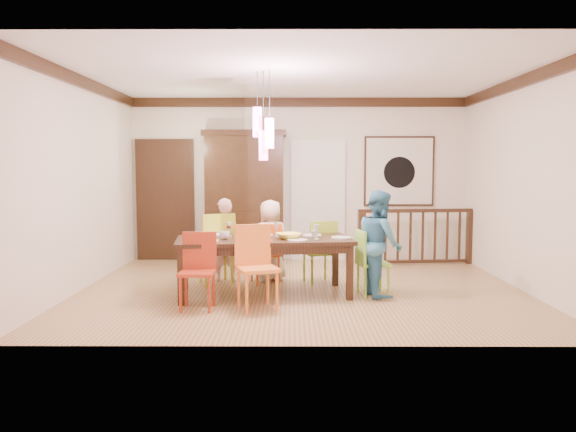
{
  "coord_description": "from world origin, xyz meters",
  "views": [
    {
      "loc": [
        -0.15,
        -7.63,
        1.68
      ],
      "look_at": [
        -0.18,
        0.03,
        1.01
      ],
      "focal_mm": 35.0,
      "sensor_mm": 36.0,
      "label": 1
    }
  ],
  "objects_px": {
    "balustrade": "(417,236)",
    "china_hutch": "(245,196)",
    "chair_end_right": "(373,258)",
    "person_end_right": "(380,243)",
    "chair_far_left": "(216,243)",
    "person_far_left": "(225,240)",
    "dining_table": "(264,244)",
    "person_far_mid": "(270,241)"
  },
  "relations": [
    {
      "from": "dining_table",
      "to": "person_far_mid",
      "type": "bearing_deg",
      "value": 79.03
    },
    {
      "from": "chair_far_left",
      "to": "chair_end_right",
      "type": "bearing_deg",
      "value": 140.78
    },
    {
      "from": "dining_table",
      "to": "china_hutch",
      "type": "distance_m",
      "value": 2.75
    },
    {
      "from": "dining_table",
      "to": "china_hutch",
      "type": "bearing_deg",
      "value": 92.37
    },
    {
      "from": "chair_far_left",
      "to": "person_far_mid",
      "type": "relative_size",
      "value": 0.85
    },
    {
      "from": "chair_far_left",
      "to": "person_far_left",
      "type": "height_order",
      "value": "person_far_left"
    },
    {
      "from": "chair_far_left",
      "to": "balustrade",
      "type": "distance_m",
      "value": 3.62
    },
    {
      "from": "chair_far_left",
      "to": "chair_end_right",
      "type": "height_order",
      "value": "chair_far_left"
    },
    {
      "from": "chair_end_right",
      "to": "person_end_right",
      "type": "relative_size",
      "value": 0.62
    },
    {
      "from": "chair_end_right",
      "to": "person_far_left",
      "type": "relative_size",
      "value": 0.7
    },
    {
      "from": "balustrade",
      "to": "person_far_mid",
      "type": "distance_m",
      "value": 2.85
    },
    {
      "from": "china_hutch",
      "to": "person_far_left",
      "type": "height_order",
      "value": "china_hutch"
    },
    {
      "from": "balustrade",
      "to": "person_far_left",
      "type": "distance_m",
      "value": 3.45
    },
    {
      "from": "chair_end_right",
      "to": "china_hutch",
      "type": "xyz_separation_m",
      "value": [
        -1.9,
        2.65,
        0.68
      ]
    },
    {
      "from": "dining_table",
      "to": "balustrade",
      "type": "relative_size",
      "value": 1.15
    },
    {
      "from": "chair_end_right",
      "to": "person_end_right",
      "type": "xyz_separation_m",
      "value": [
        0.07,
        -0.05,
        0.2
      ]
    },
    {
      "from": "china_hutch",
      "to": "balustrade",
      "type": "relative_size",
      "value": 1.12
    },
    {
      "from": "china_hutch",
      "to": "person_far_left",
      "type": "relative_size",
      "value": 1.89
    },
    {
      "from": "chair_far_left",
      "to": "person_far_left",
      "type": "relative_size",
      "value": 0.84
    },
    {
      "from": "chair_far_left",
      "to": "person_far_left",
      "type": "distance_m",
      "value": 0.21
    },
    {
      "from": "chair_far_left",
      "to": "chair_end_right",
      "type": "relative_size",
      "value": 1.2
    },
    {
      "from": "chair_far_left",
      "to": "person_end_right",
      "type": "relative_size",
      "value": 0.74
    },
    {
      "from": "chair_far_left",
      "to": "person_end_right",
      "type": "bearing_deg",
      "value": 140.2
    },
    {
      "from": "person_far_mid",
      "to": "person_far_left",
      "type": "bearing_deg",
      "value": -20.46
    },
    {
      "from": "china_hutch",
      "to": "balustrade",
      "type": "xyz_separation_m",
      "value": [
        2.98,
        -0.35,
        -0.66
      ]
    },
    {
      "from": "chair_end_right",
      "to": "balustrade",
      "type": "bearing_deg",
      "value": -35.3
    },
    {
      "from": "dining_table",
      "to": "chair_far_left",
      "type": "xyz_separation_m",
      "value": [
        -0.72,
        0.7,
        -0.09
      ]
    },
    {
      "from": "chair_end_right",
      "to": "person_far_left",
      "type": "height_order",
      "value": "person_far_left"
    },
    {
      "from": "balustrade",
      "to": "person_far_left",
      "type": "bearing_deg",
      "value": -161.48
    },
    {
      "from": "balustrade",
      "to": "china_hutch",
      "type": "bearing_deg",
      "value": 167.27
    },
    {
      "from": "china_hutch",
      "to": "person_end_right",
      "type": "height_order",
      "value": "china_hutch"
    },
    {
      "from": "china_hutch",
      "to": "dining_table",
      "type": "bearing_deg",
      "value": -80.07
    },
    {
      "from": "chair_far_left",
      "to": "balustrade",
      "type": "relative_size",
      "value": 0.5
    },
    {
      "from": "chair_end_right",
      "to": "person_far_left",
      "type": "bearing_deg",
      "value": 56.86
    },
    {
      "from": "person_far_mid",
      "to": "chair_end_right",
      "type": "bearing_deg",
      "value": 125.49
    },
    {
      "from": "dining_table",
      "to": "china_hutch",
      "type": "relative_size",
      "value": 1.02
    },
    {
      "from": "china_hutch",
      "to": "chair_far_left",
      "type": "bearing_deg",
      "value": -97.49
    },
    {
      "from": "balustrade",
      "to": "dining_table",
      "type": "bearing_deg",
      "value": -143.48
    },
    {
      "from": "china_hutch",
      "to": "person_far_left",
      "type": "bearing_deg",
      "value": -94.81
    },
    {
      "from": "chair_far_left",
      "to": "person_far_left",
      "type": "xyz_separation_m",
      "value": [
        0.11,
        0.18,
        0.03
      ]
    },
    {
      "from": "china_hutch",
      "to": "person_far_mid",
      "type": "distance_m",
      "value": 1.93
    },
    {
      "from": "chair_end_right",
      "to": "person_end_right",
      "type": "height_order",
      "value": "person_end_right"
    }
  ]
}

